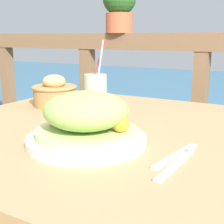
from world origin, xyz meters
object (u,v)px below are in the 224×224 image
salad_plate (86,122)px  potted_plant (119,5)px  drink_glass (96,96)px  bread_basket (55,93)px

salad_plate → potted_plant: (-0.43, 0.98, 0.37)m
potted_plant → drink_glass: bearing=-67.3°
bread_basket → potted_plant: (-0.08, 0.67, 0.37)m
bread_basket → drink_glass: bearing=-19.1°
salad_plate → drink_glass: drink_glass is taller
salad_plate → drink_glass: (-0.11, 0.22, 0.02)m
drink_glass → bread_basket: bearing=160.9°
drink_glass → bread_basket: 0.25m
salad_plate → potted_plant: size_ratio=1.06×
salad_plate → bread_basket: salad_plate is taller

